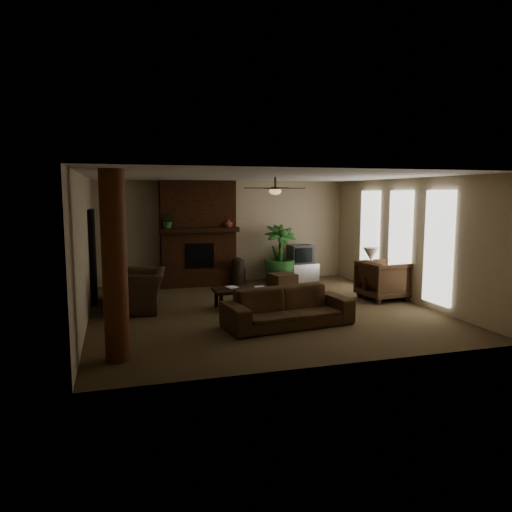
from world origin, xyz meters
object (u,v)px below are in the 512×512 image
object	(u,v)px
sofa	(288,301)
ottoman	(282,281)
log_column	(115,267)
armchair_right	(384,278)
floor_vase	(238,270)
floor_plant	(280,267)
side_table_right	(373,287)
lamp_right	(371,256)
coffee_table	(241,291)
armchair_left	(137,284)
lamp_left	(120,258)
tv_stand	(302,272)
side_table_left	(122,290)

from	to	relation	value
sofa	ottoman	size ratio (longest dim) A/B	3.98
log_column	armchair_right	distance (m)	6.56
sofa	ottoman	distance (m)	3.50
armchair_right	floor_vase	distance (m)	3.83
floor_plant	side_table_right	distance (m)	2.87
floor_plant	lamp_right	xyz separation A→B (m)	(1.42, -2.42, 0.55)
floor_vase	coffee_table	bearing A→B (deg)	-102.25
sofa	armchair_left	bearing A→B (deg)	135.05
armchair_right	side_table_right	xyz separation A→B (m)	(-0.18, 0.17, -0.23)
armchair_left	armchair_right	world-z (taller)	armchair_left
sofa	armchair_left	size ratio (longest dim) A/B	1.83
log_column	lamp_right	world-z (taller)	log_column
armchair_left	floor_plant	xyz separation A→B (m)	(3.90, 2.13, -0.12)
side_table_right	lamp_left	bearing A→B (deg)	167.66
sofa	lamp_right	bearing A→B (deg)	24.96
coffee_table	ottoman	xyz separation A→B (m)	(1.54, 1.70, -0.17)
ottoman	floor_plant	bearing A→B (deg)	76.14
tv_stand	side_table_left	xyz separation A→B (m)	(-4.92, -1.29, 0.03)
side_table_right	ottoman	bearing A→B (deg)	135.47
ottoman	armchair_left	bearing A→B (deg)	-160.44
side_table_right	lamp_right	xyz separation A→B (m)	(-0.06, 0.04, 0.73)
armchair_right	floor_vase	world-z (taller)	armchair_right
armchair_right	side_table_right	size ratio (longest dim) A/B	1.82
log_column	floor_vase	xyz separation A→B (m)	(3.11, 5.10, -0.97)
floor_plant	lamp_right	world-z (taller)	lamp_right
armchair_right	tv_stand	bearing A→B (deg)	13.17
coffee_table	lamp_left	distance (m)	2.88
floor_plant	lamp_left	bearing A→B (deg)	-164.00
coffee_table	side_table_left	xyz separation A→B (m)	(-2.46, 1.36, -0.10)
tv_stand	lamp_right	xyz separation A→B (m)	(0.70, -2.56, 0.75)
floor_vase	side_table_left	size ratio (longest dim) A/B	1.40
log_column	ottoman	xyz separation A→B (m)	(4.12, 4.37, -1.20)
armchair_left	lamp_left	world-z (taller)	lamp_left
armchair_right	lamp_left	distance (m)	6.07
side_table_right	lamp_right	world-z (taller)	lamp_right
log_column	floor_vase	distance (m)	6.05
coffee_table	lamp_right	distance (m)	3.22
log_column	armchair_right	bearing A→B (deg)	23.14
coffee_table	lamp_left	xyz separation A→B (m)	(-2.49, 1.31, 0.63)
coffee_table	side_table_left	world-z (taller)	side_table_left
armchair_left	lamp_left	bearing A→B (deg)	-153.42
armchair_left	lamp_right	bearing A→B (deg)	93.91
lamp_left	lamp_right	xyz separation A→B (m)	(5.65, -1.21, 0.00)
sofa	side_table_right	xyz separation A→B (m)	(2.74, 1.68, -0.19)
side_table_left	side_table_right	xyz separation A→B (m)	(5.67, -1.30, 0.00)
armchair_left	ottoman	xyz separation A→B (m)	(3.70, 1.32, -0.37)
log_column	sofa	world-z (taller)	log_column
log_column	ottoman	bearing A→B (deg)	46.67
lamp_left	armchair_right	bearing A→B (deg)	-13.56
log_column	tv_stand	size ratio (longest dim) A/B	3.29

